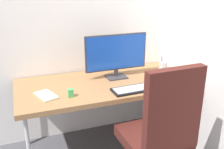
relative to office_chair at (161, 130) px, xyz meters
The scene contains 11 objects.
ground_plane 0.90m from the office_chair, 107.52° to the left, with size 8.00×8.00×0.00m, color #4C4C51.
wall_back 1.40m from the office_chair, 101.11° to the left, with size 3.17×0.04×2.80m, color white.
wall_side_right 1.15m from the office_chair, 36.20° to the left, with size 0.04×2.32×2.80m, color white.
desk 0.72m from the office_chair, 107.52° to the left, with size 1.62×0.77×0.71m.
office_chair is the anchor object (origin of this frame).
monitor 0.87m from the office_chair, 94.69° to the left, with size 0.61×0.16×0.43m.
keyboard 0.45m from the office_chair, 93.48° to the left, with size 0.41×0.18×0.02m.
mouse 0.59m from the office_chair, 47.81° to the left, with size 0.06×0.10×0.04m, color gray.
pen_holder 0.90m from the office_chair, 59.21° to the left, with size 0.08×0.08×0.18m.
notebook 0.96m from the office_chair, 144.13° to the left, with size 0.12×0.22×0.02m, color beige.
desk_clamp_accessory 0.78m from the office_chair, 140.27° to the left, with size 0.04×0.04×0.07m, color #3FAD59.
Camera 1 is at (-0.73, -2.17, 1.63)m, focal length 42.13 mm.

